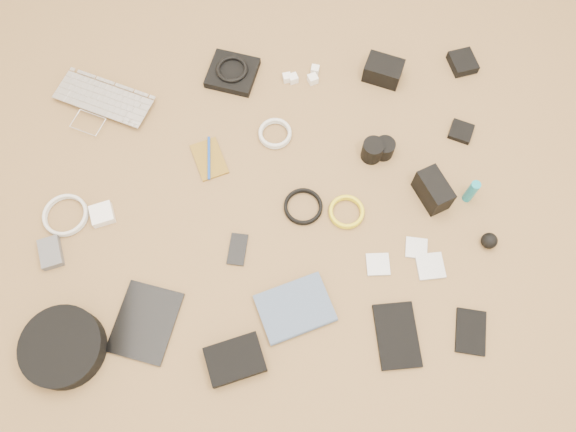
{
  "coord_description": "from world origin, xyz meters",
  "views": [
    {
      "loc": [
        0.02,
        -0.67,
        1.59
      ],
      "look_at": [
        0.05,
        -0.04,
        0.02
      ],
      "focal_mm": 35.0,
      "sensor_mm": 36.0,
      "label": 1
    }
  ],
  "objects_px": {
    "laptop": "(98,110)",
    "phone": "(238,249)",
    "headphone_case": "(63,347)",
    "tablet": "(145,322)",
    "paperback": "(305,333)",
    "dslr_camera": "(383,71)"
  },
  "relations": [
    {
      "from": "laptop",
      "to": "phone",
      "type": "relative_size",
      "value": 3.27
    },
    {
      "from": "headphone_case",
      "to": "tablet",
      "type": "bearing_deg",
      "value": 16.15
    },
    {
      "from": "laptop",
      "to": "phone",
      "type": "distance_m",
      "value": 0.67
    },
    {
      "from": "tablet",
      "to": "phone",
      "type": "relative_size",
      "value": 2.16
    },
    {
      "from": "phone",
      "to": "paperback",
      "type": "xyz_separation_m",
      "value": [
        0.18,
        -0.26,
        0.01
      ]
    },
    {
      "from": "phone",
      "to": "tablet",
      "type": "bearing_deg",
      "value": -132.08
    },
    {
      "from": "laptop",
      "to": "tablet",
      "type": "distance_m",
      "value": 0.73
    },
    {
      "from": "phone",
      "to": "dslr_camera",
      "type": "bearing_deg",
      "value": 60.16
    },
    {
      "from": "dslr_camera",
      "to": "tablet",
      "type": "relative_size",
      "value": 0.57
    },
    {
      "from": "laptop",
      "to": "phone",
      "type": "bearing_deg",
      "value": -23.41
    },
    {
      "from": "paperback",
      "to": "headphone_case",
      "type": "bearing_deg",
      "value": 72.69
    },
    {
      "from": "phone",
      "to": "paperback",
      "type": "distance_m",
      "value": 0.32
    },
    {
      "from": "phone",
      "to": "headphone_case",
      "type": "xyz_separation_m",
      "value": [
        -0.48,
        -0.27,
        0.03
      ]
    },
    {
      "from": "laptop",
      "to": "dslr_camera",
      "type": "relative_size",
      "value": 2.65
    },
    {
      "from": "dslr_camera",
      "to": "headphone_case",
      "type": "bearing_deg",
      "value": -115.83
    },
    {
      "from": "tablet",
      "to": "headphone_case",
      "type": "height_order",
      "value": "headphone_case"
    },
    {
      "from": "dslr_camera",
      "to": "tablet",
      "type": "xyz_separation_m",
      "value": [
        -0.77,
        -0.8,
        -0.03
      ]
    },
    {
      "from": "dslr_camera",
      "to": "headphone_case",
      "type": "xyz_separation_m",
      "value": [
        -0.98,
        -0.86,
        -0.0
      ]
    },
    {
      "from": "laptop",
      "to": "tablet",
      "type": "relative_size",
      "value": 1.52
    },
    {
      "from": "tablet",
      "to": "paperback",
      "type": "distance_m",
      "value": 0.45
    },
    {
      "from": "dslr_camera",
      "to": "headphone_case",
      "type": "height_order",
      "value": "dslr_camera"
    },
    {
      "from": "dslr_camera",
      "to": "phone",
      "type": "relative_size",
      "value": 1.23
    }
  ]
}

